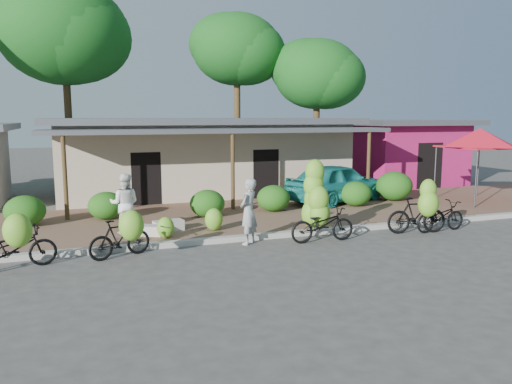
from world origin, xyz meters
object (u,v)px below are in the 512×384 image
tree_center_right (233,48)px  bike_far_right (440,216)px  teal_van (336,182)px  vendor (249,211)px  tree_far_center (60,31)px  tree_near_right (313,72)px  bike_right (420,211)px  red_canopy (480,138)px  bike_left (122,235)px  sack_near (168,226)px  bike_center (319,210)px  sack_far (150,230)px  bike_far_left (14,246)px  bystander (125,204)px

tree_center_right → bike_far_right: bearing=-84.1°
bike_far_right → teal_van: size_ratio=0.40×
vendor → teal_van: bearing=177.5°
tree_far_center → bike_far_right: bearing=-54.8°
tree_near_right → bike_right: 14.96m
red_canopy → bike_left: (-13.74, -3.16, -2.03)m
tree_far_center → sack_near: tree_far_center is taller
bike_center → sack_far: bike_center is taller
sack_near → bike_far_left: bearing=-148.8°
tree_near_right → bike_right: tree_near_right is taller
bike_left → teal_van: (8.52, 4.93, 0.30)m
tree_far_center → teal_van: (9.93, -9.91, -6.66)m
red_canopy → bike_left: 14.25m
sack_far → bystander: (-0.61, 0.47, 0.72)m
bike_left → vendor: vendor is taller
red_canopy → bystander: red_canopy is taller
bystander → sack_near: bearing=-168.9°
bystander → teal_van: size_ratio=0.38×
bike_center → sack_far: (-4.43, 1.63, -0.59)m
bike_center → teal_van: bearing=-32.1°
bike_far_left → teal_van: teal_van is taller
tree_far_center → bike_far_right: 19.74m
sack_far → bike_far_left: bearing=-149.2°
bike_center → tree_center_right: bearing=-7.0°
bike_center → sack_far: bearing=71.3°
tree_near_right → sack_near: (-10.11, -11.20, -5.57)m
bike_far_left → bike_right: bike_right is taller
tree_near_right → bike_center: tree_near_right is taller
teal_van → bike_left: bearing=98.6°
bike_far_right → vendor: vendor is taller
bystander → tree_near_right: bearing=-120.8°
bike_right → sack_near: size_ratio=2.20×
red_canopy → bike_far_right: bearing=-143.3°
bystander → teal_van: bearing=-147.1°
tree_near_right → bike_left: tree_near_right is taller
tree_near_right → sack_far: size_ratio=10.22×
bike_right → sack_far: (-7.47, 2.07, -0.44)m
tree_near_right → bike_far_right: bearing=-100.0°
bystander → red_canopy: bearing=-161.2°
tree_far_center → bystander: size_ratio=5.79×
tree_far_center → bike_right: size_ratio=5.31×
tree_near_right → bystander: tree_near_right is taller
bike_center → bike_left: bearing=92.6°
bike_left → bystander: (0.26, 2.21, 0.40)m
tree_near_right → teal_van: size_ratio=1.72×
bike_far_left → sack_far: (3.22, 1.92, -0.31)m
tree_far_center → tree_near_right: (13.00, -1.50, -1.70)m
bike_far_left → bike_left: bike_far_left is taller
bike_left → bike_far_right: 9.20m
tree_far_center → bike_center: 17.52m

